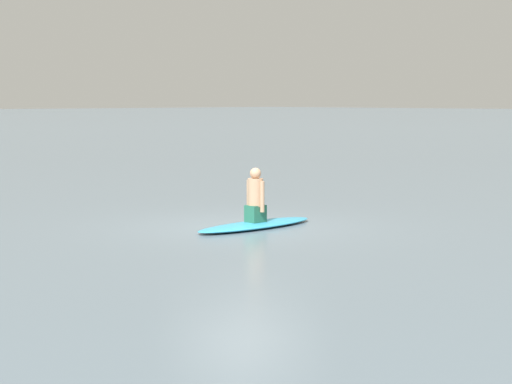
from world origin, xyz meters
The scene contains 3 objects.
ground_plane centered at (0.00, 0.00, 0.00)m, with size 400.00×400.00×0.00m, color slate.
surfboard centered at (-0.12, 0.21, 0.06)m, with size 2.92×0.77×0.12m, color #339EC6.
person_paddler centered at (-0.12, 0.21, 0.59)m, with size 0.35×0.46×1.05m.
Camera 1 is at (11.77, 12.57, 2.48)m, focal length 62.58 mm.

